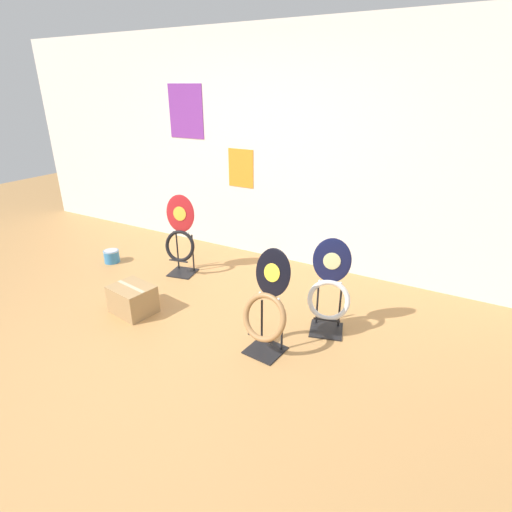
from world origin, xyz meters
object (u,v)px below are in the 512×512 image
toilet_seat_display_crimson_swirl (180,237)px  storage_box (133,299)px  toilet_seat_display_jazz_black (267,309)px  paint_can (112,256)px  toilet_seat_display_navy_moon (329,290)px

toilet_seat_display_crimson_swirl → storage_box: bearing=-81.3°
toilet_seat_display_jazz_black → storage_box: 1.40m
toilet_seat_display_crimson_swirl → paint_can: bearing=-169.1°
storage_box → toilet_seat_display_navy_moon: bearing=19.2°
toilet_seat_display_jazz_black → paint_can: 2.56m
paint_can → toilet_seat_display_navy_moon: bearing=-2.6°
toilet_seat_display_crimson_swirl → toilet_seat_display_navy_moon: (1.84, -0.31, -0.04)m
toilet_seat_display_jazz_black → toilet_seat_display_navy_moon: toilet_seat_display_jazz_black is taller
toilet_seat_display_jazz_black → storage_box: size_ratio=1.99×
toilet_seat_display_crimson_swirl → paint_can: toilet_seat_display_crimson_swirl is taller
toilet_seat_display_navy_moon → storage_box: bearing=-160.8°
toilet_seat_display_crimson_swirl → toilet_seat_display_jazz_black: bearing=-28.3°
toilet_seat_display_crimson_swirl → toilet_seat_display_jazz_black: (1.51, -0.82, -0.05)m
toilet_seat_display_navy_moon → storage_box: 1.82m
toilet_seat_display_jazz_black → toilet_seat_display_crimson_swirl: bearing=151.7°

